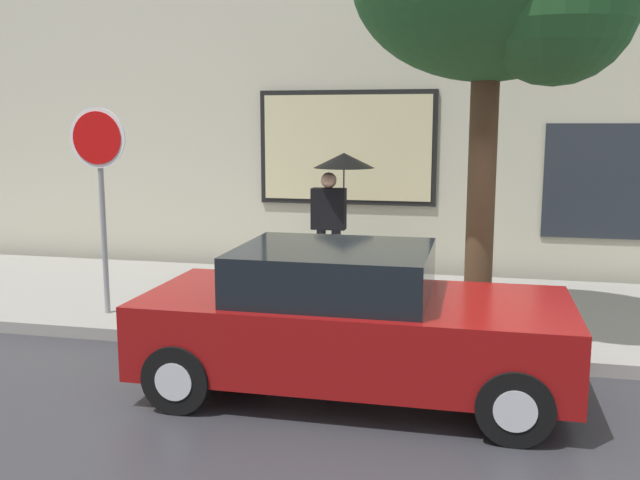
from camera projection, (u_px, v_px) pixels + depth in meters
The scene contains 6 objects.
ground_plane at pixel (419, 399), 6.74m from camera, with size 60.00×60.00×0.00m, color #333338.
sidewalk at pixel (438, 311), 9.61m from camera, with size 20.00×4.00×0.15m, color gray.
building_facade at pixel (452, 68), 11.45m from camera, with size 20.00×0.67×7.00m.
parked_car at pixel (350, 322), 6.81m from camera, with size 4.05×1.87×1.43m.
pedestrian_with_umbrella at pixel (338, 184), 10.48m from camera, with size 0.94×0.91×2.02m.
stop_sign at pixel (100, 170), 8.91m from camera, with size 0.76×0.10×2.65m.
Camera 1 is at (0.49, -6.45, 2.61)m, focal length 39.61 mm.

